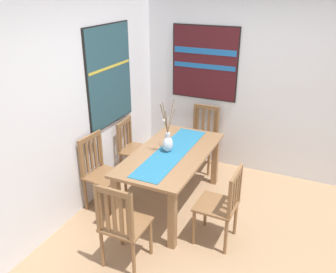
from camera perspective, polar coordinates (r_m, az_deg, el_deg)
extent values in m
cube|color=#A37F5B|center=(4.19, 8.60, -16.43)|extent=(6.40, 6.40, 0.03)
cube|color=silver|center=(4.29, -14.79, 5.05)|extent=(6.40, 0.12, 2.70)
cube|color=silver|center=(5.21, 15.48, 8.24)|extent=(0.12, 6.40, 2.70)
cube|color=#8E6642|center=(4.34, 0.54, -2.76)|extent=(1.63, 0.85, 0.03)
cube|color=#8E6642|center=(3.84, 0.71, -13.22)|extent=(0.08, 0.08, 0.71)
cube|color=#8E6642|center=(5.02, 7.56, -3.89)|extent=(0.08, 0.08, 0.71)
cube|color=#8E6642|center=(4.11, -8.21, -10.69)|extent=(0.08, 0.08, 0.71)
cube|color=#8E6642|center=(5.23, 0.38, -2.47)|extent=(0.08, 0.08, 0.71)
cube|color=#236B93|center=(4.33, 0.54, -2.51)|extent=(1.50, 0.36, 0.01)
ellipsoid|color=silver|center=(4.31, -0.04, -1.24)|extent=(0.15, 0.13, 0.20)
cylinder|color=silver|center=(4.26, -0.04, 0.21)|extent=(0.06, 0.06, 0.06)
cylinder|color=brown|center=(4.25, 0.43, 3.31)|extent=(0.18, 0.01, 0.38)
cylinder|color=brown|center=(4.13, -0.45, 2.98)|extent=(0.11, 0.03, 0.41)
cylinder|color=brown|center=(4.17, -0.63, 2.84)|extent=(0.07, 0.08, 0.37)
cylinder|color=brown|center=(4.15, -0.22, 2.28)|extent=(0.10, 0.02, 0.31)
cylinder|color=brown|center=(4.23, 0.53, 2.54)|extent=(0.12, 0.05, 0.28)
sphere|color=white|center=(4.17, -0.69, 2.52)|extent=(0.04, 0.04, 0.04)
cube|color=brown|center=(4.50, -10.13, -6.20)|extent=(0.45, 0.45, 0.03)
cylinder|color=brown|center=(4.64, -6.78, -8.28)|extent=(0.04, 0.04, 0.44)
cylinder|color=brown|center=(4.41, -9.53, -10.40)|extent=(0.04, 0.04, 0.44)
cylinder|color=brown|center=(4.84, -10.28, -7.10)|extent=(0.04, 0.04, 0.44)
cylinder|color=brown|center=(4.61, -13.10, -9.04)|extent=(0.04, 0.04, 0.44)
cube|color=brown|center=(4.61, -10.82, -1.83)|extent=(0.04, 0.04, 0.50)
cube|color=brown|center=(4.38, -13.78, -3.59)|extent=(0.04, 0.04, 0.50)
cube|color=brown|center=(4.40, -12.50, -0.15)|extent=(0.38, 0.06, 0.06)
cube|color=brown|center=(4.60, -11.02, -2.13)|extent=(0.04, 0.02, 0.41)
cube|color=brown|center=(4.55, -11.63, -2.49)|extent=(0.04, 0.02, 0.41)
cube|color=brown|center=(4.50, -12.24, -2.86)|extent=(0.04, 0.02, 0.41)
cube|color=brown|center=(4.45, -12.88, -3.24)|extent=(0.04, 0.02, 0.41)
cube|color=brown|center=(4.40, -13.52, -3.62)|extent=(0.04, 0.02, 0.41)
cube|color=brown|center=(5.09, -4.98, -2.19)|extent=(0.45, 0.45, 0.03)
cylinder|color=brown|center=(5.28, -2.29, -3.93)|extent=(0.04, 0.04, 0.44)
cylinder|color=brown|center=(4.99, -3.87, -5.73)|extent=(0.04, 0.04, 0.44)
cylinder|color=brown|center=(5.41, -5.83, -3.30)|extent=(0.04, 0.04, 0.44)
cylinder|color=brown|center=(5.13, -7.57, -5.01)|extent=(0.04, 0.04, 0.44)
cube|color=brown|center=(5.22, -6.13, 1.14)|extent=(0.04, 0.04, 0.42)
cube|color=brown|center=(4.93, -7.95, -0.37)|extent=(0.04, 0.04, 0.42)
cube|color=brown|center=(5.01, -7.11, 2.30)|extent=(0.38, 0.06, 0.06)
cube|color=brown|center=(5.18, -6.44, 0.72)|extent=(0.04, 0.02, 0.33)
cube|color=brown|center=(5.08, -7.00, 0.25)|extent=(0.04, 0.02, 0.33)
cube|color=brown|center=(4.99, -7.59, -0.24)|extent=(0.04, 0.02, 0.33)
cube|color=brown|center=(3.66, -6.76, -13.83)|extent=(0.42, 0.42, 0.03)
cylinder|color=brown|center=(3.99, -7.53, -14.33)|extent=(0.04, 0.04, 0.44)
cylinder|color=brown|center=(3.85, -2.78, -15.81)|extent=(0.04, 0.04, 0.44)
cylinder|color=brown|center=(3.77, -10.52, -17.30)|extent=(0.04, 0.04, 0.44)
cylinder|color=brown|center=(3.61, -5.53, -19.07)|extent=(0.04, 0.04, 0.44)
cube|color=brown|center=(3.46, -11.23, -11.18)|extent=(0.04, 0.04, 0.51)
cube|color=brown|center=(3.29, -5.96, -12.83)|extent=(0.04, 0.04, 0.51)
cube|color=brown|center=(3.25, -8.91, -8.80)|extent=(0.03, 0.38, 0.06)
cube|color=brown|center=(3.45, -10.82, -11.51)|extent=(0.02, 0.04, 0.42)
cube|color=brown|center=(3.42, -9.75, -11.86)|extent=(0.02, 0.04, 0.42)
cube|color=brown|center=(3.38, -8.65, -12.21)|extent=(0.02, 0.04, 0.42)
cube|color=brown|center=(3.35, -7.53, -12.56)|extent=(0.02, 0.04, 0.42)
cube|color=brown|center=(3.31, -6.38, -12.91)|extent=(0.02, 0.04, 0.42)
cube|color=brown|center=(3.93, 7.74, -10.87)|extent=(0.43, 0.43, 0.03)
cylinder|color=brown|center=(3.98, 4.16, -14.35)|extent=(0.04, 0.04, 0.44)
cylinder|color=brown|center=(4.25, 6.03, -11.61)|extent=(0.04, 0.04, 0.44)
cylinder|color=brown|center=(3.89, 9.27, -15.63)|extent=(0.04, 0.04, 0.44)
cylinder|color=brown|center=(4.17, 10.78, -12.72)|extent=(0.04, 0.04, 0.44)
cube|color=brown|center=(3.62, 9.90, -9.99)|extent=(0.04, 0.04, 0.44)
cube|color=brown|center=(3.91, 11.44, -7.29)|extent=(0.04, 0.04, 0.44)
cube|color=brown|center=(3.67, 10.93, -6.07)|extent=(0.38, 0.04, 0.06)
cube|color=brown|center=(3.66, 10.09, -9.84)|extent=(0.04, 0.02, 0.35)
cube|color=brown|center=(3.73, 10.49, -9.12)|extent=(0.04, 0.02, 0.35)
cube|color=brown|center=(3.81, 10.88, -8.44)|extent=(0.04, 0.02, 0.35)
cube|color=brown|center=(3.89, 11.25, -7.78)|extent=(0.04, 0.02, 0.35)
cube|color=brown|center=(5.37, 5.39, -0.75)|extent=(0.43, 0.43, 0.03)
cylinder|color=brown|center=(5.27, 6.55, -4.09)|extent=(0.04, 0.04, 0.44)
cylinder|color=brown|center=(5.37, 2.87, -3.41)|extent=(0.04, 0.04, 0.44)
cylinder|color=brown|center=(5.58, 7.64, -2.49)|extent=(0.04, 0.04, 0.44)
cylinder|color=brown|center=(5.68, 4.15, -1.87)|extent=(0.04, 0.04, 0.44)
cube|color=brown|center=(5.40, 7.94, 2.24)|extent=(0.04, 0.04, 0.50)
cube|color=brown|center=(5.49, 4.33, 2.80)|extent=(0.04, 0.04, 0.50)
cube|color=brown|center=(5.37, 6.22, 4.70)|extent=(0.04, 0.38, 0.06)
cube|color=brown|center=(5.41, 7.50, 2.16)|extent=(0.02, 0.04, 0.41)
cube|color=brown|center=(5.43, 6.57, 2.30)|extent=(0.02, 0.04, 0.41)
cube|color=brown|center=(5.46, 5.66, 2.45)|extent=(0.02, 0.04, 0.41)
cube|color=brown|center=(5.48, 4.75, 2.58)|extent=(0.02, 0.04, 0.41)
cube|color=black|center=(4.70, -9.43, 9.59)|extent=(0.98, 0.04, 1.29)
cube|color=#284C56|center=(4.69, -9.21, 9.57)|extent=(0.95, 0.01, 1.26)
cube|color=gold|center=(4.66, -9.25, 10.94)|extent=(0.92, 0.00, 0.03)
cube|color=black|center=(5.31, 5.91, 11.66)|extent=(0.04, 1.00, 1.07)
cube|color=#471419|center=(5.29, 5.83, 11.62)|extent=(0.01, 0.97, 1.04)
cube|color=#1E60A8|center=(5.25, 5.90, 13.44)|extent=(0.00, 0.94, 0.08)
cube|color=#1E60A8|center=(5.29, 5.80, 11.15)|extent=(0.00, 0.94, 0.07)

